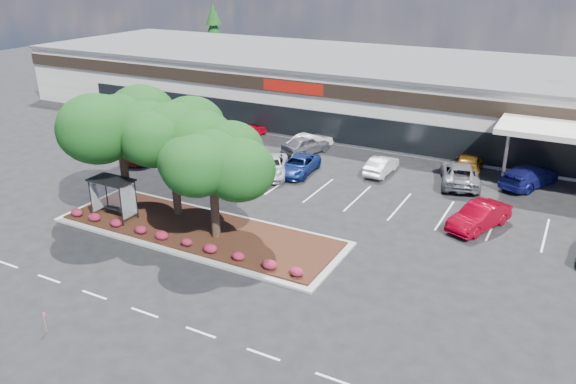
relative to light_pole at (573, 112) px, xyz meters
The scene contains 27 objects.
ground 32.80m from the light_pole, 120.61° to the right, with size 160.00×160.00×0.00m, color black.
retail_store 17.56m from the light_pole, 160.25° to the left, with size 80.40×25.20×6.25m.
landscape_island 30.61m from the light_pole, 127.73° to the right, with size 18.00×6.00×0.26m.
lane_markings 24.61m from the light_pole, 133.56° to the right, with size 33.12×20.06×0.01m.
shrub_row 32.23m from the light_pole, 125.43° to the right, with size 17.00×0.80×0.50m, color maroon, non-canonical shape.
bus_shelter 34.78m from the light_pole, 133.86° to the right, with size 2.75×1.55×2.59m.
island_tree_west 33.98m from the light_pole, 136.28° to the right, with size 7.20×7.20×7.89m, color #0D360C, non-canonical shape.
island_tree_mid 31.03m from the light_pole, 132.75° to the right, with size 6.60×6.60×7.32m, color #0D360C, non-canonical shape.
island_tree_east 29.69m from the light_pole, 125.09° to the right, with size 5.80×5.80×6.50m, color #0D360C, non-canonical shape.
conifer_north_west 49.93m from the light_pole, 158.85° to the left, with size 4.40×4.40×10.00m, color #0D360C.
person_waiting 36.09m from the light_pole, 136.64° to the right, with size 0.65×0.43×1.78m, color #594C47.
light_pole is the anchor object (origin of this frame).
survey_stake 39.90m from the light_pole, 117.87° to the right, with size 0.08×0.14×1.01m.
car_0 34.91m from the light_pole, 159.59° to the right, with size 2.42×5.24×1.46m, color #235721.
car_1 33.51m from the light_pole, 154.04° to the right, with size 2.70×5.85×1.63m, color maroon.
car_2 29.52m from the light_pole, 148.95° to the right, with size 2.29×5.63×1.63m, color black.
car_3 23.99m from the light_pole, 145.77° to the right, with size 2.36×5.12×1.42m, color beige.
car_4 21.89m from the light_pole, 146.09° to the right, with size 2.22×4.81×1.34m, color navy.
car_6 16.28m from the light_pole, 103.91° to the right, with size 1.66×4.75×1.57m, color maroon.
car_9 27.52m from the light_pole, 167.53° to the right, with size 1.45×4.17×1.37m, color maroon.
car_10 28.54m from the light_pole, 159.96° to the right, with size 2.17×5.34×1.55m, color slate.
car_11 21.22m from the light_pole, 159.28° to the right, with size 1.83×4.55×1.55m, color #5B5A61.
car_12 20.98m from the light_pole, 161.93° to the right, with size 1.56×4.47×1.47m, color white.
car_13 15.68m from the light_pole, 143.51° to the right, with size 1.42×4.08×1.35m, color silver.
car_14 9.44m from the light_pole, 136.39° to the right, with size 1.99×4.94×1.68m, color #623D0A.
car_15 11.17m from the light_pole, 127.73° to the right, with size 2.65×5.74×1.59m, color slate.
car_16 7.62m from the light_pole, 107.04° to the right, with size 2.24×5.51×1.60m, color navy.
Camera 1 is at (17.04, -20.27, 15.09)m, focal length 35.00 mm.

